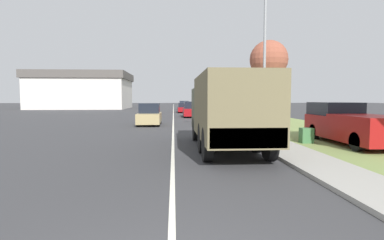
% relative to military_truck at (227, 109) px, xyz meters
% --- Properties ---
extents(ground_plane, '(180.00, 180.00, 0.00)m').
position_rel_military_truck_xyz_m(ground_plane, '(-2.19, 30.63, -1.67)').
color(ground_plane, '#38383A').
extents(lane_centre_stripe, '(0.12, 120.00, 0.00)m').
position_rel_military_truck_xyz_m(lane_centre_stripe, '(-2.19, 30.63, -1.67)').
color(lane_centre_stripe, silver).
rests_on(lane_centre_stripe, ground).
extents(sidewalk_right, '(1.80, 120.00, 0.12)m').
position_rel_military_truck_xyz_m(sidewalk_right, '(2.31, 30.63, -1.61)').
color(sidewalk_right, '#9E9B93').
rests_on(sidewalk_right, ground).
extents(grass_strip_right, '(7.00, 120.00, 0.02)m').
position_rel_military_truck_xyz_m(grass_strip_right, '(6.71, 30.63, -1.66)').
color(grass_strip_right, olive).
rests_on(grass_strip_right, ground).
extents(military_truck, '(2.40, 7.52, 2.96)m').
position_rel_military_truck_xyz_m(military_truck, '(0.00, 0.00, 0.00)').
color(military_truck, '#474C38').
rests_on(military_truck, ground).
extents(car_nearest_ahead, '(1.73, 3.93, 1.71)m').
position_rel_military_truck_xyz_m(car_nearest_ahead, '(-4.04, 11.54, -0.91)').
color(car_nearest_ahead, tan).
rests_on(car_nearest_ahead, ground).
extents(car_second_ahead, '(1.87, 4.28, 1.73)m').
position_rel_military_truck_xyz_m(car_second_ahead, '(-0.14, 21.37, -0.90)').
color(car_second_ahead, maroon).
rests_on(car_second_ahead, ground).
extents(car_third_ahead, '(1.89, 4.83, 1.43)m').
position_rel_military_truck_xyz_m(car_third_ahead, '(-0.60, 32.12, -1.02)').
color(car_third_ahead, maroon).
rests_on(car_third_ahead, ground).
extents(car_fourth_ahead, '(1.83, 4.67, 1.61)m').
position_rel_military_truck_xyz_m(car_fourth_ahead, '(-0.25, 42.59, -0.95)').
color(car_fourth_ahead, silver).
rests_on(car_fourth_ahead, ground).
extents(pickup_truck, '(2.03, 5.40, 1.87)m').
position_rel_military_truck_xyz_m(pickup_truck, '(5.91, 1.20, -0.75)').
color(pickup_truck, maroon).
rests_on(pickup_truck, grass_strip_right).
extents(lamp_post, '(1.69, 0.24, 8.26)m').
position_rel_military_truck_xyz_m(lamp_post, '(2.37, 3.40, 3.28)').
color(lamp_post, gray).
rests_on(lamp_post, sidewalk_right).
extents(tree_mid_right, '(3.07, 3.07, 6.75)m').
position_rel_military_truck_xyz_m(tree_mid_right, '(5.57, 12.08, 3.51)').
color(tree_mid_right, brown).
rests_on(tree_mid_right, grass_strip_right).
extents(tree_far_right, '(2.76, 2.76, 5.97)m').
position_rel_military_truck_xyz_m(tree_far_right, '(5.90, 28.01, 2.88)').
color(tree_far_right, brown).
rests_on(tree_far_right, grass_strip_right).
extents(utility_box, '(0.55, 0.45, 0.70)m').
position_rel_military_truck_xyz_m(utility_box, '(4.01, 1.45, -1.30)').
color(utility_box, '#3D7042').
rests_on(utility_box, grass_strip_right).
extents(building_distant, '(18.58, 14.37, 7.21)m').
position_rel_military_truck_xyz_m(building_distant, '(-20.50, 50.02, 1.98)').
color(building_distant, beige).
rests_on(building_distant, ground).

